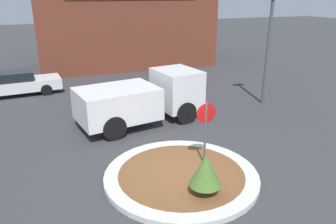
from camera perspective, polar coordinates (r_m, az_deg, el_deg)
ground_plane at (r=10.51m, az=2.30°, el=-11.37°), size 120.00×120.00×0.00m
traffic_island at (r=10.47m, az=2.31°, el=-10.97°), size 4.82×4.82×0.17m
stop_sign at (r=10.44m, az=6.57°, el=-2.14°), size 0.65×0.07×2.27m
island_shrub at (r=9.16m, az=6.55°, el=-10.01°), size 0.89×0.89×1.20m
utility_truck at (r=14.34m, az=-4.45°, el=2.44°), size 5.75×3.14×2.20m
storefront_building at (r=26.73m, az=-7.54°, el=14.89°), size 13.09×6.07×6.31m
parked_sedan_white at (r=20.44m, az=-24.98°, el=4.59°), size 4.83×2.13×1.36m
light_pole at (r=17.28m, az=17.14°, el=11.76°), size 0.70×0.30×5.43m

